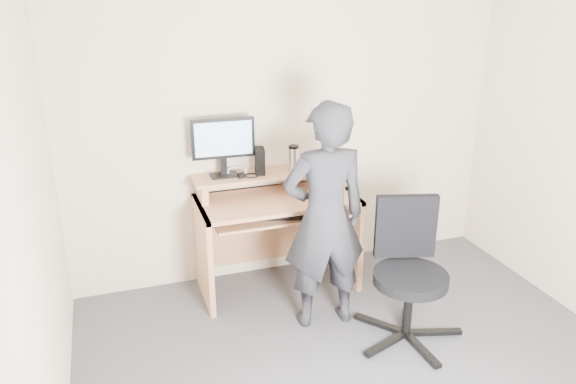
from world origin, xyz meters
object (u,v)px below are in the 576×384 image
desk (274,219)px  person (325,218)px  monitor (223,142)px  office_chair (408,266)px

desk → person: bearing=-76.2°
desk → monitor: size_ratio=2.56×
monitor → person: bearing=-52.5°
desk → office_chair: bearing=-56.4°
desk → person: 0.71m
monitor → office_chair: size_ratio=0.50×
desk → person: size_ratio=0.75×
monitor → office_chair: monitor is taller
desk → monitor: monitor is taller
office_chair → person: (-0.48, 0.32, 0.29)m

